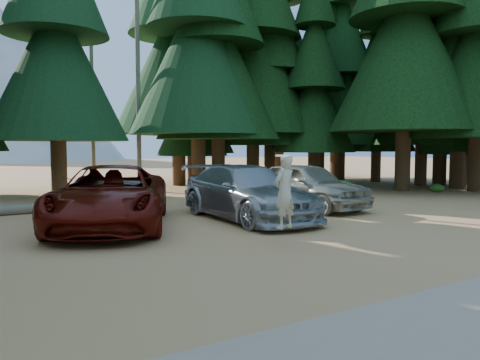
{
  "coord_description": "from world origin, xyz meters",
  "views": [
    {
      "loc": [
        -7.73,
        -9.38,
        2.27
      ],
      "look_at": [
        -0.01,
        3.05,
        1.25
      ],
      "focal_mm": 35.0,
      "sensor_mm": 36.0,
      "label": 1
    }
  ],
  "objects_px": {
    "frisbee_player": "(284,191)",
    "log_mid": "(255,192)",
    "silver_minivan_right": "(306,185)",
    "red_pickup": "(111,197)",
    "log_right": "(273,195)",
    "log_left": "(53,207)",
    "silver_minivan_center": "(247,192)"
  },
  "relations": [
    {
      "from": "silver_minivan_right",
      "to": "log_mid",
      "type": "distance_m",
      "value": 5.0
    },
    {
      "from": "red_pickup",
      "to": "log_left",
      "type": "relative_size",
      "value": 1.39
    },
    {
      "from": "frisbee_player",
      "to": "log_right",
      "type": "distance_m",
      "value": 9.93
    },
    {
      "from": "red_pickup",
      "to": "log_mid",
      "type": "height_order",
      "value": "red_pickup"
    },
    {
      "from": "frisbee_player",
      "to": "log_left",
      "type": "distance_m",
      "value": 9.6
    },
    {
      "from": "red_pickup",
      "to": "log_right",
      "type": "relative_size",
      "value": 1.31
    },
    {
      "from": "silver_minivan_center",
      "to": "silver_minivan_right",
      "type": "xyz_separation_m",
      "value": [
        3.2,
        0.97,
        0.01
      ]
    },
    {
      "from": "frisbee_player",
      "to": "silver_minivan_right",
      "type": "bearing_deg",
      "value": -147.94
    },
    {
      "from": "log_right",
      "to": "silver_minivan_center",
      "type": "bearing_deg",
      "value": -158.95
    },
    {
      "from": "silver_minivan_right",
      "to": "frisbee_player",
      "type": "relative_size",
      "value": 2.99
    },
    {
      "from": "silver_minivan_center",
      "to": "log_mid",
      "type": "xyz_separation_m",
      "value": [
        4.2,
        5.83,
        -0.69
      ]
    },
    {
      "from": "red_pickup",
      "to": "silver_minivan_center",
      "type": "bearing_deg",
      "value": 14.92
    },
    {
      "from": "frisbee_player",
      "to": "log_mid",
      "type": "relative_size",
      "value": 0.44
    },
    {
      "from": "red_pickup",
      "to": "log_left",
      "type": "bearing_deg",
      "value": 124.71
    },
    {
      "from": "red_pickup",
      "to": "silver_minivan_center",
      "type": "height_order",
      "value": "red_pickup"
    },
    {
      "from": "silver_minivan_center",
      "to": "silver_minivan_right",
      "type": "relative_size",
      "value": 1.16
    },
    {
      "from": "log_left",
      "to": "log_right",
      "type": "height_order",
      "value": "log_left"
    },
    {
      "from": "red_pickup",
      "to": "log_left",
      "type": "height_order",
      "value": "red_pickup"
    },
    {
      "from": "silver_minivan_center",
      "to": "log_mid",
      "type": "distance_m",
      "value": 7.21
    },
    {
      "from": "log_mid",
      "to": "log_right",
      "type": "distance_m",
      "value": 1.55
    },
    {
      "from": "silver_minivan_center",
      "to": "log_right",
      "type": "bearing_deg",
      "value": 48.0
    },
    {
      "from": "silver_minivan_center",
      "to": "log_right",
      "type": "height_order",
      "value": "silver_minivan_center"
    },
    {
      "from": "frisbee_player",
      "to": "log_right",
      "type": "height_order",
      "value": "frisbee_player"
    },
    {
      "from": "frisbee_player",
      "to": "log_mid",
      "type": "height_order",
      "value": "frisbee_player"
    },
    {
      "from": "silver_minivan_right",
      "to": "log_left",
      "type": "relative_size",
      "value": 1.11
    },
    {
      "from": "frisbee_player",
      "to": "silver_minivan_center",
      "type": "bearing_deg",
      "value": -124.9
    },
    {
      "from": "log_left",
      "to": "red_pickup",
      "type": "bearing_deg",
      "value": -83.31
    },
    {
      "from": "log_left",
      "to": "log_mid",
      "type": "bearing_deg",
      "value": 1.27
    },
    {
      "from": "silver_minivan_center",
      "to": "log_left",
      "type": "distance_m",
      "value": 7.08
    },
    {
      "from": "red_pickup",
      "to": "frisbee_player",
      "type": "xyz_separation_m",
      "value": [
        2.66,
        -4.55,
        0.39
      ]
    },
    {
      "from": "silver_minivan_right",
      "to": "log_right",
      "type": "height_order",
      "value": "silver_minivan_right"
    },
    {
      "from": "silver_minivan_center",
      "to": "log_left",
      "type": "relative_size",
      "value": 1.28
    }
  ]
}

